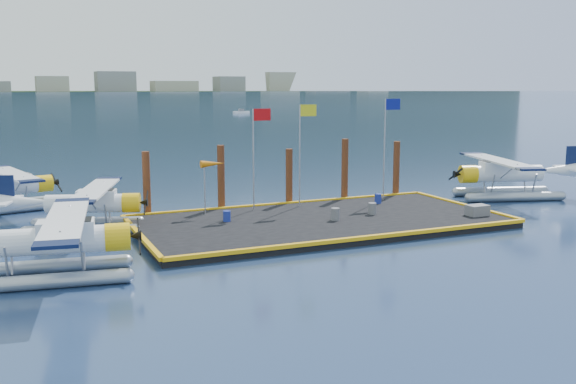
% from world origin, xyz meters
% --- Properties ---
extents(ground, '(4000.00, 4000.00, 0.00)m').
position_xyz_m(ground, '(0.00, 0.00, 0.00)').
color(ground, navy).
rests_on(ground, ground).
extents(dock, '(20.00, 10.00, 0.40)m').
position_xyz_m(dock, '(0.00, 0.00, 0.20)').
color(dock, black).
rests_on(dock, ground).
extents(dock_bumpers, '(20.25, 10.25, 0.18)m').
position_xyz_m(dock_bumpers, '(0.00, 0.00, 0.49)').
color(dock_bumpers, '#E7A60D').
rests_on(dock_bumpers, dock).
extents(far_backdrop, '(3050.00, 2050.00, 810.00)m').
position_xyz_m(far_backdrop, '(239.91, 1737.52, 9.45)').
color(far_backdrop, black).
rests_on(far_backdrop, ground).
extents(seaplane_a, '(8.66, 9.51, 3.36)m').
position_xyz_m(seaplane_a, '(-14.18, -4.93, 1.46)').
color(seaplane_a, '#989FA6').
rests_on(seaplane_a, ground).
extents(seaplane_b, '(8.06, 8.62, 3.08)m').
position_xyz_m(seaplane_b, '(-11.87, 3.76, 1.34)').
color(seaplane_b, '#989FA6').
rests_on(seaplane_b, ground).
extents(seaplane_c, '(8.21, 8.89, 3.15)m').
position_xyz_m(seaplane_c, '(-15.89, 11.61, 1.37)').
color(seaplane_c, '#989FA6').
rests_on(seaplane_c, ground).
extents(seaplane_d, '(9.40, 10.08, 3.60)m').
position_xyz_m(seaplane_d, '(15.48, 2.74, 1.57)').
color(seaplane_d, '#989FA6').
rests_on(seaplane_d, ground).
extents(drum_0, '(0.41, 0.41, 0.58)m').
position_xyz_m(drum_0, '(-4.99, 1.36, 0.69)').
color(drum_0, navy).
rests_on(drum_0, dock).
extents(drum_1, '(0.47, 0.47, 0.66)m').
position_xyz_m(drum_1, '(3.31, -0.12, 0.73)').
color(drum_1, slate).
rests_on(drum_1, dock).
extents(drum_3, '(0.48, 0.48, 0.68)m').
position_xyz_m(drum_3, '(0.58, -0.74, 0.74)').
color(drum_3, slate).
rests_on(drum_3, dock).
extents(drum_4, '(0.43, 0.43, 0.60)m').
position_xyz_m(drum_4, '(5.47, 2.76, 0.70)').
color(drum_4, navy).
rests_on(drum_4, dock).
extents(crate, '(1.20, 0.80, 0.60)m').
position_xyz_m(crate, '(8.64, -2.83, 0.70)').
color(crate, slate).
rests_on(crate, dock).
extents(flagpole_red, '(1.14, 0.08, 6.00)m').
position_xyz_m(flagpole_red, '(-2.29, 3.80, 4.40)').
color(flagpole_red, '#96949D').
rests_on(flagpole_red, dock).
extents(flagpole_yellow, '(1.14, 0.08, 6.20)m').
position_xyz_m(flagpole_yellow, '(0.70, 3.80, 4.51)').
color(flagpole_yellow, '#96949D').
rests_on(flagpole_yellow, dock).
extents(flagpole_blue, '(1.14, 0.08, 6.50)m').
position_xyz_m(flagpole_blue, '(6.70, 3.80, 4.69)').
color(flagpole_blue, '#96949D').
rests_on(flagpole_blue, dock).
extents(windsock, '(1.40, 0.44, 3.12)m').
position_xyz_m(windsock, '(-5.03, 3.80, 3.23)').
color(windsock, '#96949D').
rests_on(windsock, dock).
extents(piling_0, '(0.44, 0.44, 4.00)m').
position_xyz_m(piling_0, '(-8.50, 5.40, 2.00)').
color(piling_0, '#432513').
rests_on(piling_0, ground).
extents(piling_1, '(0.44, 0.44, 4.20)m').
position_xyz_m(piling_1, '(-4.00, 5.40, 2.10)').
color(piling_1, '#432513').
rests_on(piling_1, ground).
extents(piling_2, '(0.44, 0.44, 3.80)m').
position_xyz_m(piling_2, '(0.50, 5.40, 1.90)').
color(piling_2, '#432513').
rests_on(piling_2, ground).
extents(piling_3, '(0.44, 0.44, 4.30)m').
position_xyz_m(piling_3, '(4.50, 5.40, 2.15)').
color(piling_3, '#432513').
rests_on(piling_3, ground).
extents(piling_4, '(0.44, 0.44, 4.00)m').
position_xyz_m(piling_4, '(8.50, 5.40, 2.00)').
color(piling_4, '#432513').
rests_on(piling_4, ground).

